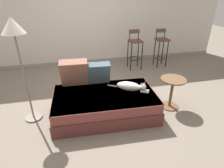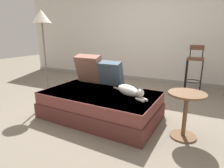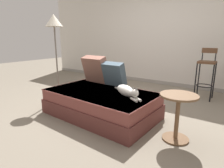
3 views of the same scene
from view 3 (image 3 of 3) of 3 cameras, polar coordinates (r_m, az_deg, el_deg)
name	(u,v)px [view 3 (image 3 of 3)]	position (r m, az deg, el deg)	size (l,w,h in m)	color
ground_plane	(115,108)	(3.37, 0.86, -7.26)	(16.00, 16.00, 0.00)	slate
wall_back_panel	(164,35)	(5.17, 15.62, 14.28)	(8.00, 0.10, 2.60)	silver
wall_baseboard_trim	(160,82)	(5.25, 14.53, 0.49)	(8.00, 0.02, 0.09)	gray
couch	(101,103)	(3.00, -3.46, -5.84)	(1.77, 1.09, 0.40)	brown
throw_pillow_corner	(96,69)	(3.49, -5.05, 4.51)	(0.48, 0.31, 0.50)	#936051
throw_pillow_middle	(114,74)	(3.23, 0.63, 3.07)	(0.41, 0.27, 0.42)	#4C6070
cat	(127,91)	(2.69, 4.50, -2.12)	(0.66, 0.44, 0.19)	white
bar_stool_near_window	(206,70)	(4.19, 26.81, 3.92)	(0.32, 0.32, 1.02)	black
side_table	(178,111)	(2.37, 19.39, -7.70)	(0.44, 0.44, 0.58)	brown
floor_lamp	(54,29)	(3.80, -17.16, 15.83)	(0.32, 0.32, 1.64)	slate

